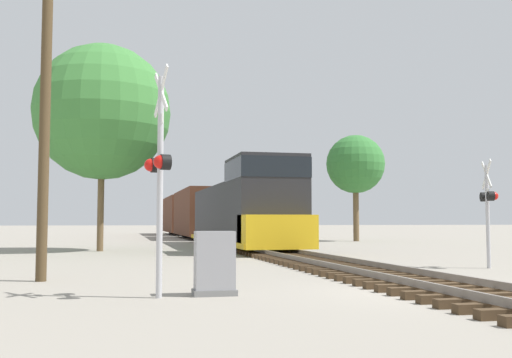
% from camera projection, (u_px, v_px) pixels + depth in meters
% --- Properties ---
extents(ground_plane, '(400.00, 400.00, 0.00)m').
position_uv_depth(ground_plane, '(440.00, 292.00, 12.42)').
color(ground_plane, gray).
extents(rail_track_bed, '(2.60, 160.00, 0.31)m').
position_uv_depth(rail_track_bed, '(440.00, 286.00, 12.43)').
color(rail_track_bed, '#42301E').
rests_on(rail_track_bed, ground).
extents(freight_train, '(3.15, 48.71, 4.41)m').
position_uv_depth(freight_train, '(203.00, 214.00, 48.01)').
color(freight_train, '#232326').
rests_on(freight_train, ground).
extents(crossing_signal_near, '(0.49, 1.01, 4.50)m').
position_uv_depth(crossing_signal_near, '(159.00, 169.00, 11.69)').
color(crossing_signal_near, '#B7B7BC').
rests_on(crossing_signal_near, ground).
extents(crossing_signal_far, '(0.55, 1.01, 3.42)m').
position_uv_depth(crossing_signal_far, '(488.00, 202.00, 18.91)').
color(crossing_signal_far, '#B7B7BC').
rests_on(crossing_signal_far, ground).
extents(relay_cabinet, '(0.86, 0.51, 1.28)m').
position_uv_depth(relay_cabinet, '(215.00, 264.00, 11.97)').
color(relay_cabinet, slate).
rests_on(relay_cabinet, ground).
extents(utility_pole, '(1.80, 0.26, 8.32)m').
position_uv_depth(utility_pole, '(45.00, 108.00, 15.00)').
color(utility_pole, '#4C3A23').
rests_on(utility_pole, ground).
extents(tree_far_right, '(6.77, 6.77, 10.30)m').
position_uv_depth(tree_far_right, '(102.00, 112.00, 29.86)').
color(tree_far_right, brown).
rests_on(tree_far_right, ground).
extents(tree_mid_background, '(4.33, 4.33, 7.87)m').
position_uv_depth(tree_mid_background, '(355.00, 165.00, 44.39)').
color(tree_mid_background, brown).
rests_on(tree_mid_background, ground).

